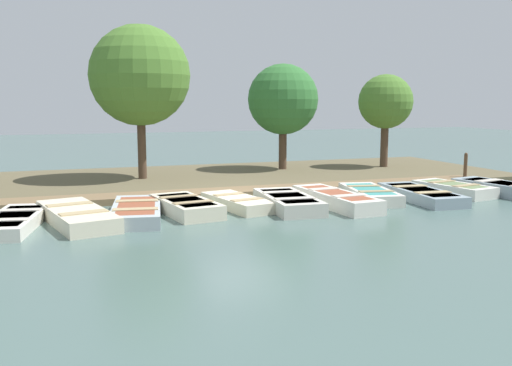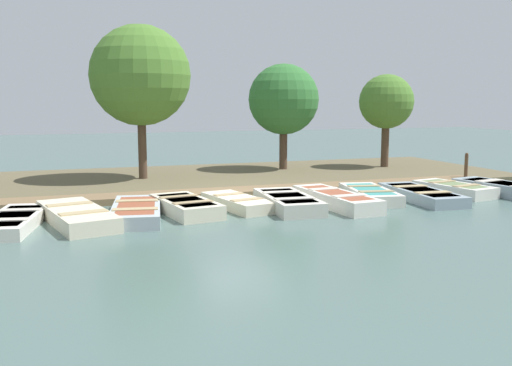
{
  "view_description": "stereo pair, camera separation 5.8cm",
  "coord_description": "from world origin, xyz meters",
  "px_view_note": "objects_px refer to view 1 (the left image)",
  "views": [
    {
      "loc": [
        16.11,
        -5.24,
        3.05
      ],
      "look_at": [
        0.4,
        0.25,
        0.65
      ],
      "focal_mm": 40.0,
      "sensor_mm": 36.0,
      "label": 1
    },
    {
      "loc": [
        16.13,
        -5.19,
        3.05
      ],
      "look_at": [
        0.4,
        0.25,
        0.65
      ],
      "focal_mm": 40.0,
      "sensor_mm": 36.0,
      "label": 2
    }
  ],
  "objects_px": {
    "rowboat_8": "(370,194)",
    "rowboat_5": "(238,202)",
    "rowboat_1": "(14,221)",
    "rowboat_4": "(186,206)",
    "rowboat_10": "(453,189)",
    "park_tree_center": "(283,100)",
    "park_tree_right": "(386,102)",
    "rowboat_2": "(77,216)",
    "rowboat_6": "(288,202)",
    "rowboat_9": "(421,194)",
    "park_tree_left": "(140,76)",
    "rowboat_11": "(506,189)",
    "rowboat_7": "(336,199)",
    "mooring_post_far": "(465,167)",
    "rowboat_3": "(137,211)"
  },
  "relations": [
    {
      "from": "rowboat_6",
      "to": "rowboat_11",
      "type": "xyz_separation_m",
      "value": [
        0.24,
        7.55,
        0.01
      ]
    },
    {
      "from": "rowboat_4",
      "to": "rowboat_6",
      "type": "relative_size",
      "value": 0.93
    },
    {
      "from": "rowboat_1",
      "to": "rowboat_8",
      "type": "relative_size",
      "value": 1.08
    },
    {
      "from": "rowboat_5",
      "to": "rowboat_6",
      "type": "bearing_deg",
      "value": 55.44
    },
    {
      "from": "rowboat_6",
      "to": "rowboat_9",
      "type": "xyz_separation_m",
      "value": [
        0.01,
        4.46,
        -0.03
      ]
    },
    {
      "from": "rowboat_7",
      "to": "rowboat_9",
      "type": "relative_size",
      "value": 1.02
    },
    {
      "from": "rowboat_2",
      "to": "mooring_post_far",
      "type": "height_order",
      "value": "mooring_post_far"
    },
    {
      "from": "rowboat_2",
      "to": "rowboat_5",
      "type": "relative_size",
      "value": 1.27
    },
    {
      "from": "rowboat_9",
      "to": "rowboat_7",
      "type": "bearing_deg",
      "value": -84.33
    },
    {
      "from": "rowboat_7",
      "to": "park_tree_left",
      "type": "relative_size",
      "value": 0.62
    },
    {
      "from": "rowboat_3",
      "to": "rowboat_6",
      "type": "bearing_deg",
      "value": 98.6
    },
    {
      "from": "mooring_post_far",
      "to": "rowboat_6",
      "type": "bearing_deg",
      "value": -71.74
    },
    {
      "from": "rowboat_1",
      "to": "rowboat_8",
      "type": "bearing_deg",
      "value": 104.5
    },
    {
      "from": "mooring_post_far",
      "to": "rowboat_8",
      "type": "bearing_deg",
      "value": -67.42
    },
    {
      "from": "park_tree_right",
      "to": "park_tree_left",
      "type": "bearing_deg",
      "value": -87.78
    },
    {
      "from": "rowboat_6",
      "to": "mooring_post_far",
      "type": "relative_size",
      "value": 2.82
    },
    {
      "from": "rowboat_4",
      "to": "rowboat_10",
      "type": "xyz_separation_m",
      "value": [
        -0.26,
        9.01,
        -0.02
      ]
    },
    {
      "from": "rowboat_1",
      "to": "rowboat_7",
      "type": "xyz_separation_m",
      "value": [
        0.01,
        8.69,
        0.05
      ]
    },
    {
      "from": "rowboat_9",
      "to": "park_tree_center",
      "type": "xyz_separation_m",
      "value": [
        -7.49,
        -1.62,
        2.93
      ]
    },
    {
      "from": "park_tree_center",
      "to": "mooring_post_far",
      "type": "bearing_deg",
      "value": 49.76
    },
    {
      "from": "rowboat_8",
      "to": "rowboat_5",
      "type": "bearing_deg",
      "value": -79.67
    },
    {
      "from": "rowboat_3",
      "to": "park_tree_right",
      "type": "xyz_separation_m",
      "value": [
        -6.73,
        11.61,
        2.81
      ]
    },
    {
      "from": "rowboat_3",
      "to": "park_tree_right",
      "type": "height_order",
      "value": "park_tree_right"
    },
    {
      "from": "rowboat_7",
      "to": "rowboat_9",
      "type": "xyz_separation_m",
      "value": [
        -0.09,
        2.99,
        -0.04
      ]
    },
    {
      "from": "rowboat_7",
      "to": "rowboat_11",
      "type": "distance_m",
      "value": 6.09
    },
    {
      "from": "park_tree_left",
      "to": "park_tree_center",
      "type": "bearing_deg",
      "value": 100.13
    },
    {
      "from": "park_tree_left",
      "to": "park_tree_right",
      "type": "height_order",
      "value": "park_tree_left"
    },
    {
      "from": "rowboat_1",
      "to": "mooring_post_far",
      "type": "bearing_deg",
      "value": 111.51
    },
    {
      "from": "rowboat_3",
      "to": "park_tree_left",
      "type": "xyz_separation_m",
      "value": [
        -6.32,
        1.06,
        3.77
      ]
    },
    {
      "from": "rowboat_6",
      "to": "rowboat_9",
      "type": "height_order",
      "value": "rowboat_6"
    },
    {
      "from": "park_tree_center",
      "to": "park_tree_right",
      "type": "relative_size",
      "value": 1.09
    },
    {
      "from": "rowboat_8",
      "to": "park_tree_center",
      "type": "relative_size",
      "value": 0.67
    },
    {
      "from": "rowboat_5",
      "to": "rowboat_10",
      "type": "height_order",
      "value": "rowboat_10"
    },
    {
      "from": "rowboat_5",
      "to": "rowboat_8",
      "type": "xyz_separation_m",
      "value": [
        0.05,
        4.29,
        0.01
      ]
    },
    {
      "from": "rowboat_5",
      "to": "park_tree_left",
      "type": "relative_size",
      "value": 0.5
    },
    {
      "from": "rowboat_5",
      "to": "park_tree_left",
      "type": "xyz_separation_m",
      "value": [
        -5.84,
        -1.87,
        3.79
      ]
    },
    {
      "from": "rowboat_2",
      "to": "park_tree_left",
      "type": "bearing_deg",
      "value": 145.44
    },
    {
      "from": "rowboat_6",
      "to": "rowboat_11",
      "type": "distance_m",
      "value": 7.56
    },
    {
      "from": "rowboat_6",
      "to": "rowboat_9",
      "type": "bearing_deg",
      "value": 93.78
    },
    {
      "from": "rowboat_2",
      "to": "rowboat_5",
      "type": "height_order",
      "value": "rowboat_2"
    },
    {
      "from": "rowboat_7",
      "to": "rowboat_1",
      "type": "bearing_deg",
      "value": -94.27
    },
    {
      "from": "rowboat_1",
      "to": "mooring_post_far",
      "type": "xyz_separation_m",
      "value": [
        -2.87,
        15.62,
        0.4
      ]
    },
    {
      "from": "rowboat_4",
      "to": "mooring_post_far",
      "type": "distance_m",
      "value": 11.59
    },
    {
      "from": "rowboat_6",
      "to": "rowboat_7",
      "type": "relative_size",
      "value": 0.88
    },
    {
      "from": "park_tree_center",
      "to": "rowboat_10",
      "type": "bearing_deg",
      "value": 25.11
    },
    {
      "from": "rowboat_4",
      "to": "rowboat_11",
      "type": "xyz_separation_m",
      "value": [
        0.5,
        10.46,
        0.01
      ]
    },
    {
      "from": "rowboat_2",
      "to": "rowboat_11",
      "type": "distance_m",
      "value": 13.32
    },
    {
      "from": "rowboat_9",
      "to": "rowboat_2",
      "type": "bearing_deg",
      "value": -85.72
    },
    {
      "from": "rowboat_8",
      "to": "rowboat_1",
      "type": "bearing_deg",
      "value": -75.66
    },
    {
      "from": "rowboat_2",
      "to": "park_tree_right",
      "type": "xyz_separation_m",
      "value": [
        -6.89,
        13.12,
        2.79
      ]
    }
  ]
}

